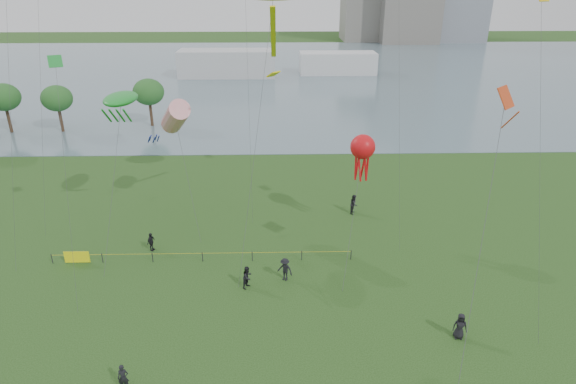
{
  "coord_description": "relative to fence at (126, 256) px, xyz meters",
  "views": [
    {
      "loc": [
        -0.71,
        -19.0,
        20.87
      ],
      "look_at": [
        0.0,
        10.0,
        8.0
      ],
      "focal_mm": 30.0,
      "sensor_mm": 36.0,
      "label": 1
    }
  ],
  "objects": [
    {
      "name": "spectator_g",
      "position": [
        19.61,
        8.43,
        0.41
      ],
      "size": [
        1.03,
        1.14,
        1.92
      ],
      "primitive_type": "imported",
      "rotation": [
        0.0,
        0.0,
        1.18
      ],
      "color": "black",
      "rests_on": "ground_plane"
    },
    {
      "name": "kite_delta",
      "position": [
        24.21,
        -8.82,
        13.61
      ],
      "size": [
        5.34,
        10.96,
        15.65
      ],
      "rotation": [
        0.0,
        0.0,
        0.29
      ],
      "color": "#3F3F42"
    },
    {
      "name": "pavilion_right",
      "position": [
        26.9,
        83.62,
        1.95
      ],
      "size": [
        18.0,
        7.0,
        5.0
      ],
      "primitive_type": "cube",
      "color": "silver",
      "rests_on": "ground_plane"
    },
    {
      "name": "spectator_f",
      "position": [
        3.61,
        -13.14,
        0.25
      ],
      "size": [
        0.64,
        0.47,
        1.61
      ],
      "primitive_type": "imported",
      "rotation": [
        0.0,
        0.0,
        0.16
      ],
      "color": "black",
      "rests_on": "ground_plane"
    },
    {
      "name": "trees",
      "position": [
        -25.29,
        33.93,
        5.01
      ],
      "size": [
        32.53,
        14.48,
        8.37
      ],
      "color": "#3A271A",
      "rests_on": "ground_plane"
    },
    {
      "name": "kite_octopus",
      "position": [
        19.36,
        4.58,
        7.43
      ],
      "size": [
        3.54,
        9.96,
        9.13
      ],
      "rotation": [
        0.0,
        0.0,
        -0.3
      ],
      "color": "#3F3F42"
    },
    {
      "name": "spectator_c",
      "position": [
        1.62,
        1.83,
        0.26
      ],
      "size": [
        0.72,
        1.03,
        1.63
      ],
      "primitive_type": "imported",
      "rotation": [
        0.0,
        0.0,
        1.19
      ],
      "color": "black",
      "rests_on": "ground_plane"
    },
    {
      "name": "kite_windsock",
      "position": [
        3.36,
        7.78,
        9.32
      ],
      "size": [
        4.6,
        7.26,
        11.8
      ],
      "rotation": [
        0.0,
        0.0,
        -0.14
      ],
      "color": "#3F3F42"
    },
    {
      "name": "spectator_b",
      "position": [
        12.71,
        -2.78,
        0.37
      ],
      "size": [
        1.38,
        1.18,
        1.86
      ],
      "primitive_type": "imported",
      "rotation": [
        0.0,
        0.0,
        -0.5
      ],
      "color": "black",
      "rests_on": "ground_plane"
    },
    {
      "name": "lake",
      "position": [
        12.9,
        85.62,
        -0.53
      ],
      "size": [
        400.0,
        120.0,
        0.08
      ],
      "primitive_type": "cube",
      "color": "slate",
      "rests_on": "ground_plane"
    },
    {
      "name": "spectator_a",
      "position": [
        9.95,
        -3.64,
        0.32
      ],
      "size": [
        1.02,
        1.08,
        1.75
      ],
      "primitive_type": "imported",
      "rotation": [
        0.0,
        0.0,
        0.99
      ],
      "color": "black",
      "rests_on": "ground_plane"
    },
    {
      "name": "spectator_d",
      "position": [
        23.61,
        -9.46,
        0.34
      ],
      "size": [
        0.96,
        0.71,
        1.79
      ],
      "primitive_type": "imported",
      "rotation": [
        0.0,
        0.0,
        -0.17
      ],
      "color": "black",
      "rests_on": "ground_plane"
    },
    {
      "name": "fence",
      "position": [
        0.0,
        0.0,
        0.0
      ],
      "size": [
        24.07,
        0.07,
        1.05
      ],
      "color": "black",
      "rests_on": "ground_plane"
    },
    {
      "name": "pavilion_left",
      "position": [
        0.9,
        80.62,
        2.45
      ],
      "size": [
        22.0,
        8.0,
        6.0
      ],
      "primitive_type": "cube",
      "color": "silver",
      "rests_on": "ground_plane"
    },
    {
      "name": "building_low",
      "position": [
        44.9,
        153.62,
        13.45
      ],
      "size": [
        16.0,
        18.0,
        28.0
      ],
      "primitive_type": "cube",
      "color": "slate",
      "rests_on": "ground_plane"
    },
    {
      "name": "kite_creature",
      "position": [
        -0.65,
        6.24,
        11.27
      ],
      "size": [
        2.59,
        10.64,
        12.3
      ],
      "rotation": [
        0.0,
        0.0,
        0.44
      ],
      "color": "#3F3F42"
    }
  ]
}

